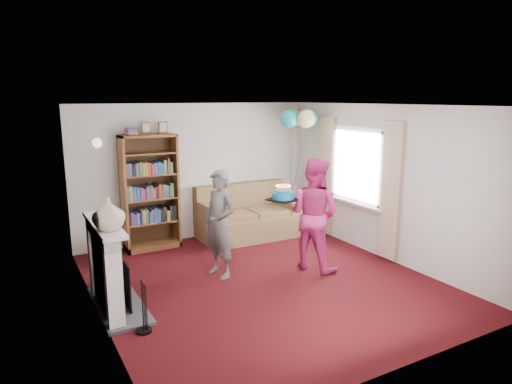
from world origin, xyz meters
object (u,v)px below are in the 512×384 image
sofa (247,217)px  birthday_cake (283,196)px  bookcase (149,193)px  person_striped (220,224)px  person_magenta (314,214)px

sofa → birthday_cake: 2.03m
bookcase → birthday_cake: bearing=-55.1°
bookcase → person_striped: bookcase is taller
bookcase → sofa: 1.90m
person_striped → person_magenta: (1.38, -0.42, 0.07)m
person_striped → person_magenta: bearing=56.3°
person_magenta → person_striped: bearing=47.6°
sofa → person_magenta: size_ratio=1.07×
sofa → birthday_cake: bearing=-100.1°
person_striped → birthday_cake: bearing=56.2°
bookcase → person_magenta: (1.90, -2.19, -0.11)m
birthday_cake → bookcase: bearing=124.9°
person_magenta → birthday_cake: 0.58m
person_magenta → birthday_cake: (-0.47, 0.14, 0.31)m
bookcase → birthday_cake: 2.51m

